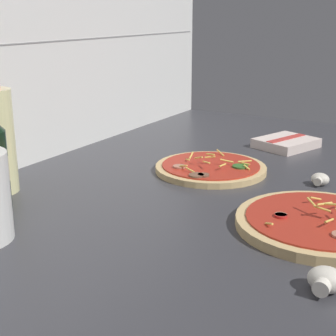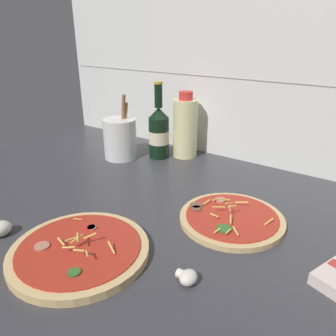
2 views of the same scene
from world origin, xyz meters
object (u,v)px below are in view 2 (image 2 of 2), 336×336
(beer_bottle, at_px, (159,132))
(mushroom_right, at_px, (187,277))
(utensil_crock, at_px, (120,138))
(mushroom_left, at_px, (0,228))
(oil_bottle, at_px, (185,127))
(pizza_near, at_px, (80,251))
(pizza_far, at_px, (231,218))

(beer_bottle, distance_m, mushroom_right, 0.65)
(beer_bottle, xyz_separation_m, utensil_crock, (-0.11, -0.08, -0.02))
(mushroom_left, relative_size, mushroom_right, 1.29)
(beer_bottle, xyz_separation_m, oil_bottle, (0.07, 0.06, 0.01))
(beer_bottle, relative_size, utensil_crock, 1.17)
(pizza_near, xyz_separation_m, oil_bottle, (-0.14, 0.60, 0.10))
(beer_bottle, distance_m, utensil_crock, 0.14)
(pizza_near, distance_m, mushroom_left, 0.21)
(beer_bottle, bearing_deg, oil_bottle, 42.24)
(mushroom_left, relative_size, utensil_crock, 0.22)
(pizza_far, xyz_separation_m, beer_bottle, (-0.40, 0.25, 0.09))
(pizza_far, bearing_deg, beer_bottle, 148.16)
(pizza_far, xyz_separation_m, mushroom_right, (0.03, -0.23, 0.00))
(mushroom_left, xyz_separation_m, mushroom_right, (0.42, 0.11, -0.00))
(utensil_crock, bearing_deg, pizza_near, -55.75)
(mushroom_right, bearing_deg, mushroom_left, -164.97)
(pizza_near, relative_size, mushroom_right, 7.19)
(beer_bottle, height_order, oil_bottle, beer_bottle)
(pizza_near, distance_m, mushroom_right, 0.23)
(beer_bottle, xyz_separation_m, mushroom_left, (0.01, -0.60, -0.08))
(mushroom_left, distance_m, utensil_crock, 0.53)
(oil_bottle, height_order, mushroom_left, oil_bottle)
(beer_bottle, bearing_deg, mushroom_left, -89.38)
(pizza_far, height_order, oil_bottle, oil_bottle)
(pizza_near, bearing_deg, oil_bottle, 102.66)
(oil_bottle, bearing_deg, pizza_near, -77.34)
(beer_bottle, relative_size, oil_bottle, 1.15)
(pizza_far, relative_size, oil_bottle, 1.07)
(mushroom_right, bearing_deg, pizza_near, -165.36)
(pizza_near, height_order, pizza_far, pizza_near)
(pizza_near, relative_size, beer_bottle, 1.05)
(utensil_crock, bearing_deg, pizza_far, -17.97)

